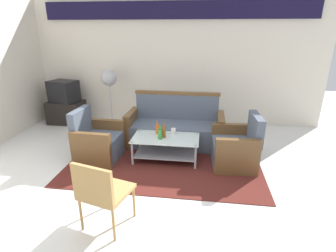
# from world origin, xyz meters

# --- Properties ---
(ground_plane) EXTENTS (14.00, 14.00, 0.00)m
(ground_plane) POSITION_xyz_m (0.00, 0.00, 0.00)
(ground_plane) COLOR white
(wall_back) EXTENTS (6.52, 0.19, 2.80)m
(wall_back) POSITION_xyz_m (0.00, 3.05, 1.48)
(wall_back) COLOR silver
(wall_back) RESTS_ON ground
(rug) EXTENTS (3.13, 2.17, 0.01)m
(rug) POSITION_xyz_m (0.06, 0.99, 0.01)
(rug) COLOR #511E19
(rug) RESTS_ON ground
(couch) EXTENTS (1.81, 0.76, 0.96)m
(couch) POSITION_xyz_m (0.15, 1.68, 0.32)
(couch) COLOR #4C5666
(couch) RESTS_ON rug
(armchair_left) EXTENTS (0.73, 0.79, 0.85)m
(armchair_left) POSITION_xyz_m (-1.09, 0.91, 0.29)
(armchair_left) COLOR #4C5666
(armchair_left) RESTS_ON rug
(armchair_right) EXTENTS (0.74, 0.80, 0.85)m
(armchair_right) POSITION_xyz_m (1.21, 0.97, 0.29)
(armchair_right) COLOR #4C5666
(armchair_right) RESTS_ON rug
(coffee_table) EXTENTS (1.10, 0.60, 0.40)m
(coffee_table) POSITION_xyz_m (0.07, 0.98, 0.27)
(coffee_table) COLOR silver
(coffee_table) RESTS_ON rug
(bottle_orange) EXTENTS (0.06, 0.06, 0.24)m
(bottle_orange) POSITION_xyz_m (-0.10, 1.13, 0.50)
(bottle_orange) COLOR #D85919
(bottle_orange) RESTS_ON coffee_table
(bottle_green) EXTENTS (0.07, 0.07, 0.24)m
(bottle_green) POSITION_xyz_m (-0.02, 0.92, 0.50)
(bottle_green) COLOR #2D8C38
(bottle_green) RESTS_ON coffee_table
(bottle_brown) EXTENTS (0.06, 0.06, 0.27)m
(bottle_brown) POSITION_xyz_m (0.04, 0.99, 0.51)
(bottle_brown) COLOR brown
(bottle_brown) RESTS_ON coffee_table
(cup) EXTENTS (0.08, 0.08, 0.10)m
(cup) POSITION_xyz_m (0.18, 1.16, 0.46)
(cup) COLOR silver
(cup) RESTS_ON coffee_table
(tv_stand) EXTENTS (0.80, 0.50, 0.52)m
(tv_stand) POSITION_xyz_m (-2.52, 2.55, 0.26)
(tv_stand) COLOR black
(tv_stand) RESTS_ON ground
(television) EXTENTS (0.70, 0.58, 0.48)m
(television) POSITION_xyz_m (-2.52, 2.55, 0.76)
(television) COLOR black
(television) RESTS_ON tv_stand
(pedestal_fan) EXTENTS (0.36, 0.36, 1.27)m
(pedestal_fan) POSITION_xyz_m (-1.43, 2.60, 1.01)
(pedestal_fan) COLOR #2D2D33
(pedestal_fan) RESTS_ON ground
(wicker_chair) EXTENTS (0.59, 0.59, 0.84)m
(wicker_chair) POSITION_xyz_m (-0.38, -0.73, 0.49)
(wicker_chair) COLOR #AD844C
(wicker_chair) RESTS_ON ground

